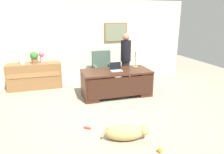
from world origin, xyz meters
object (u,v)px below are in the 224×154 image
at_px(person_standing, 126,59).
at_px(dog_toy_bone, 87,128).
at_px(laptop, 116,69).
at_px(dog_toy_ball, 160,150).
at_px(credenza, 35,76).
at_px(armchair, 102,70).
at_px(desk_lamp, 136,49).
at_px(desk, 116,82).
at_px(dog_lying, 127,132).
at_px(potted_plant, 34,57).
at_px(vase_empty, 22,59).
at_px(vase_with_flowers, 41,55).

height_order(person_standing, dog_toy_bone, person_standing).
bearing_deg(laptop, dog_toy_ball, -91.82).
relative_size(credenza, dog_toy_bone, 9.04).
bearing_deg(armchair, desk_lamp, -44.85).
relative_size(desk, dog_toy_ball, 24.29).
distance_m(person_standing, desk_lamp, 0.71).
height_order(person_standing, dog_lying, person_standing).
distance_m(dog_lying, dog_toy_bone, 0.86).
height_order(desk, potted_plant, potted_plant).
bearing_deg(vase_empty, desk, -27.37).
bearing_deg(desk_lamp, person_standing, 98.59).
bearing_deg(vase_with_flowers, dog_toy_ball, -64.77).
relative_size(laptop, dog_toy_bone, 1.81).
relative_size(armchair, vase_empty, 3.58).
distance_m(dog_lying, desk_lamp, 2.89).
distance_m(credenza, desk_lamp, 3.21).
relative_size(person_standing, desk_lamp, 2.53).
height_order(person_standing, desk_lamp, person_standing).
xyz_separation_m(laptop, vase_with_flowers, (-1.97, 1.31, 0.24)).
bearing_deg(desk, desk_lamp, 19.36).
height_order(desk, laptop, laptop).
height_order(vase_with_flowers, potted_plant, vase_with_flowers).
distance_m(armchair, potted_plant, 2.13).
bearing_deg(armchair, person_standing, -16.60).
xyz_separation_m(vase_with_flowers, potted_plant, (-0.21, 0.00, -0.04)).
relative_size(dog_lying, vase_empty, 2.77).
distance_m(desk, dog_toy_ball, 2.71).
bearing_deg(dog_toy_bone, credenza, 110.82).
distance_m(desk_lamp, potted_plant, 3.07).
height_order(credenza, dog_toy_bone, credenza).
relative_size(desk, dog_lying, 2.20).
height_order(armchair, vase_with_flowers, vase_with_flowers).
xyz_separation_m(armchair, potted_plant, (-2.05, 0.30, 0.50)).
distance_m(armchair, vase_with_flowers, 1.94).
xyz_separation_m(credenza, dog_lying, (1.73, -3.50, -0.24)).
xyz_separation_m(dog_lying, desk_lamp, (1.16, 2.40, 1.10)).
bearing_deg(desk, laptop, 126.83).
xyz_separation_m(desk_lamp, vase_with_flowers, (-2.64, 1.09, -0.23)).
height_order(desk_lamp, potted_plant, desk_lamp).
bearing_deg(dog_toy_ball, potted_plant, 117.67).
height_order(potted_plant, dog_toy_bone, potted_plant).
bearing_deg(desk, potted_plant, 148.94).
bearing_deg(desk, dog_toy_bone, -125.27).
xyz_separation_m(person_standing, dog_toy_bone, (-1.69, -2.41, -0.84)).
bearing_deg(vase_with_flowers, desk_lamp, -22.51).
distance_m(desk, dog_toy_bone, 1.99).
relative_size(dog_toy_ball, dog_toy_bone, 0.44).
relative_size(credenza, desk_lamp, 2.41).
xyz_separation_m(dog_lying, vase_with_flowers, (-1.48, 3.50, 0.87)).
xyz_separation_m(vase_empty, dog_toy_bone, (1.43, -2.92, -0.93)).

